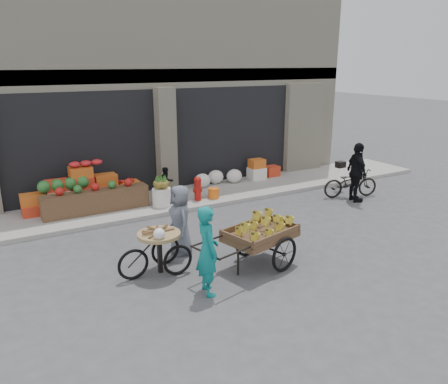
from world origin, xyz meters
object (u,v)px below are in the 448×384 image
banana_cart (259,232)px  tricycle_cart (159,246)px  cyclist (357,173)px  pineapple_bin (162,197)px  vendor_grey (180,220)px  bicycle (351,183)px  vendor_woman (207,250)px  orange_bucket (214,193)px  fire_hydrant (198,187)px  seated_person (166,183)px

banana_cart → tricycle_cart: bearing=144.9°
cyclist → pineapple_bin: bearing=86.4°
vendor_grey → bicycle: vendor_grey is taller
pineapple_bin → vendor_grey: bearing=-104.0°
vendor_woman → cyclist: size_ratio=0.93×
pineapple_bin → bicycle: bearing=-17.4°
vendor_woman → orange_bucket: bearing=-21.9°
cyclist → banana_cart: bearing=132.1°
fire_hydrant → tricycle_cart: 4.37m
seated_person → cyclist: cyclist is taller
orange_bucket → vendor_grey: vendor_grey is taller
banana_cart → vendor_woman: bearing=-175.8°
vendor_woman → pineapple_bin: bearing=-4.6°
bicycle → orange_bucket: bearing=85.6°
pineapple_bin → banana_cart: (0.36, -4.30, 0.36)m
vendor_grey → cyclist: (6.02, 0.83, 0.12)m
fire_hydrant → vendor_grey: bearing=-122.3°
seated_person → banana_cart: size_ratio=0.36×
vendor_grey → banana_cart: bearing=43.6°
fire_hydrant → banana_cart: banana_cart is taller
vendor_woman → tricycle_cart: vendor_woman is taller
orange_bucket → tricycle_cart: size_ratio=0.22×
pineapple_bin → fire_hydrant: bearing=-2.6°
pineapple_bin → vendor_grey: vendor_grey is taller
vendor_grey → bicycle: (6.22, 1.23, -0.31)m
fire_hydrant → bicycle: size_ratio=0.41×
tricycle_cart → bicycle: tricycle_cart is taller
vendor_woman → tricycle_cart: bearing=29.0°
banana_cart → bicycle: (5.13, 2.59, -0.28)m
orange_bucket → tricycle_cart: bearing=-131.5°
fire_hydrant → seated_person: size_ratio=0.76×
banana_cart → tricycle_cart: size_ratio=1.79×
banana_cart → cyclist: cyclist is taller
fire_hydrant → seated_person: bearing=137.1°
vendor_grey → bicycle: 6.35m
fire_hydrant → tricycle_cart: size_ratio=0.49×
seated_person → vendor_woman: 5.54m
seated_person → tricycle_cart: (-1.88, -4.18, -0.02)m
seated_person → cyclist: 5.60m
banana_cart → cyclist: size_ratio=1.46×
cyclist → tricycle_cart: bearing=120.4°
fire_hydrant → seated_person: (-0.70, 0.65, 0.08)m
seated_person → cyclist: bearing=-39.1°
seated_person → vendor_woman: bearing=-114.9°
seated_person → vendor_woman: vendor_woman is taller
banana_cart → vendor_grey: size_ratio=1.68×
fire_hydrant → cyclist: size_ratio=0.40×
vendor_woman → tricycle_cart: (-0.46, 1.16, -0.26)m
vendor_grey → vendor_woman: bearing=-4.2°
vendor_woman → banana_cart: bearing=-64.7°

